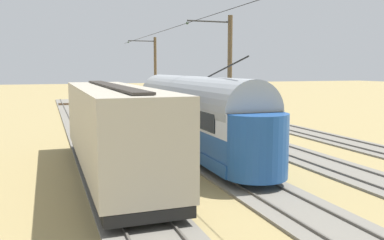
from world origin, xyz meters
name	(u,v)px	position (x,y,z in m)	size (l,w,h in m)	color
ground_plane	(209,139)	(0.00, 0.00, 0.00)	(220.00, 220.00, 0.00)	#9E8956
track_streetcar_siding	(301,132)	(-7.60, -0.31, 0.05)	(2.80, 80.00, 0.18)	slate
track_adjacent_siding	(240,135)	(-2.53, -0.31, 0.05)	(2.80, 80.00, 0.18)	slate
track_third_siding	(172,139)	(2.53, -0.31, 0.05)	(2.80, 80.00, 0.18)	slate
track_outer_siding	(94,144)	(7.60, -0.31, 0.05)	(2.80, 80.00, 0.18)	slate
vintage_streetcar	(193,113)	(2.53, 3.95, 2.26)	(2.65, 17.23, 5.07)	#1E4C93
boxcar_adjacent	(112,127)	(7.59, 7.57, 2.17)	(2.96, 14.05, 3.85)	#B2A893
catenary_pole_foreground	(155,75)	(-0.08, -14.82, 4.09)	(2.91, 0.28, 7.85)	brown
catenary_pole_mid_near	(229,79)	(-0.08, 2.94, 4.09)	(2.91, 0.28, 7.85)	brown
overhead_wire_run	(257,1)	(2.49, 11.05, 7.30)	(2.70, 57.29, 0.18)	black
track_end_bumper	(238,113)	(-7.60, -11.01, 0.40)	(1.80, 0.60, 0.80)	#B2A519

